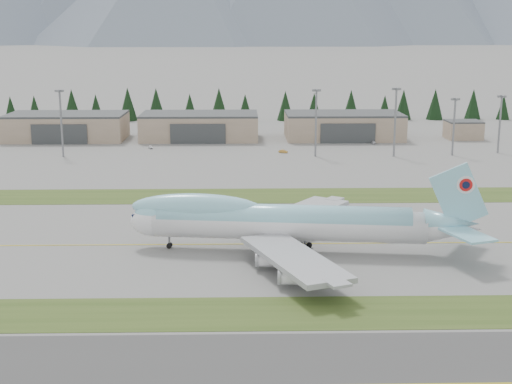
{
  "coord_description": "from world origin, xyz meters",
  "views": [
    {
      "loc": [
        2.01,
        -145.38,
        44.65
      ],
      "look_at": [
        5.5,
        14.84,
        8.0
      ],
      "focal_mm": 50.0,
      "sensor_mm": 36.0,
      "label": 1
    }
  ],
  "objects_px": {
    "service_vehicle_c": "(374,144)",
    "hangar_right": "(343,126)",
    "hangar_center": "(200,126)",
    "hangar_left": "(67,126)",
    "service_vehicle_b": "(283,153)",
    "service_vehicle_a": "(151,149)",
    "boeing_747_freighter": "(284,221)"
  },
  "relations": [
    {
      "from": "boeing_747_freighter",
      "to": "hangar_right",
      "type": "relative_size",
      "value": 1.53
    },
    {
      "from": "service_vehicle_c",
      "to": "service_vehicle_b",
      "type": "bearing_deg",
      "value": -145.75
    },
    {
      "from": "service_vehicle_c",
      "to": "hangar_right",
      "type": "bearing_deg",
      "value": 129.94
    },
    {
      "from": "hangar_left",
      "to": "service_vehicle_a",
      "type": "bearing_deg",
      "value": -33.1
    },
    {
      "from": "service_vehicle_b",
      "to": "hangar_left",
      "type": "bearing_deg",
      "value": 99.71
    },
    {
      "from": "hangar_center",
      "to": "service_vehicle_c",
      "type": "bearing_deg",
      "value": -12.1
    },
    {
      "from": "hangar_center",
      "to": "service_vehicle_c",
      "type": "relative_size",
      "value": 12.29
    },
    {
      "from": "hangar_left",
      "to": "service_vehicle_b",
      "type": "distance_m",
      "value": 94.73
    },
    {
      "from": "service_vehicle_a",
      "to": "hangar_center",
      "type": "bearing_deg",
      "value": 36.81
    },
    {
      "from": "hangar_left",
      "to": "service_vehicle_c",
      "type": "relative_size",
      "value": 12.29
    },
    {
      "from": "service_vehicle_b",
      "to": "service_vehicle_c",
      "type": "relative_size",
      "value": 0.88
    },
    {
      "from": "hangar_right",
      "to": "service_vehicle_a",
      "type": "bearing_deg",
      "value": -162.53
    },
    {
      "from": "hangar_center",
      "to": "service_vehicle_a",
      "type": "xyz_separation_m",
      "value": [
        -17.56,
        -24.41,
        -5.39
      ]
    },
    {
      "from": "hangar_center",
      "to": "hangar_right",
      "type": "relative_size",
      "value": 1.0
    },
    {
      "from": "service_vehicle_a",
      "to": "service_vehicle_c",
      "type": "distance_m",
      "value": 88.22
    },
    {
      "from": "service_vehicle_a",
      "to": "service_vehicle_c",
      "type": "relative_size",
      "value": 0.83
    },
    {
      "from": "boeing_747_freighter",
      "to": "service_vehicle_a",
      "type": "xyz_separation_m",
      "value": [
        -43.43,
        130.68,
        -6.38
      ]
    },
    {
      "from": "service_vehicle_c",
      "to": "hangar_left",
      "type": "bearing_deg",
      "value": 179.06
    },
    {
      "from": "hangar_center",
      "to": "hangar_left",
      "type": "bearing_deg",
      "value": 180.0
    },
    {
      "from": "service_vehicle_a",
      "to": "service_vehicle_b",
      "type": "relative_size",
      "value": 0.95
    },
    {
      "from": "hangar_right",
      "to": "service_vehicle_b",
      "type": "distance_m",
      "value": 44.83
    },
    {
      "from": "service_vehicle_a",
      "to": "service_vehicle_b",
      "type": "xyz_separation_m",
      "value": [
        50.34,
        -10.8,
        0.0
      ]
    },
    {
      "from": "service_vehicle_a",
      "to": "service_vehicle_b",
      "type": "bearing_deg",
      "value": -29.56
    },
    {
      "from": "service_vehicle_a",
      "to": "service_vehicle_c",
      "type": "xyz_separation_m",
      "value": [
        87.72,
        9.36,
        0.0
      ]
    },
    {
      "from": "hangar_right",
      "to": "service_vehicle_c",
      "type": "bearing_deg",
      "value": -55.97
    },
    {
      "from": "boeing_747_freighter",
      "to": "service_vehicle_c",
      "type": "relative_size",
      "value": 18.85
    },
    {
      "from": "boeing_747_freighter",
      "to": "service_vehicle_b",
      "type": "relative_size",
      "value": 21.38
    },
    {
      "from": "hangar_left",
      "to": "hangar_center",
      "type": "bearing_deg",
      "value": 0.0
    },
    {
      "from": "boeing_747_freighter",
      "to": "service_vehicle_c",
      "type": "bearing_deg",
      "value": 79.37
    },
    {
      "from": "boeing_747_freighter",
      "to": "hangar_right",
      "type": "xyz_separation_m",
      "value": [
        34.13,
        155.09,
        -0.99
      ]
    },
    {
      "from": "boeing_747_freighter",
      "to": "hangar_center",
      "type": "xyz_separation_m",
      "value": [
        -25.87,
        155.09,
        -0.99
      ]
    },
    {
      "from": "boeing_747_freighter",
      "to": "hangar_center",
      "type": "distance_m",
      "value": 157.23
    }
  ]
}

